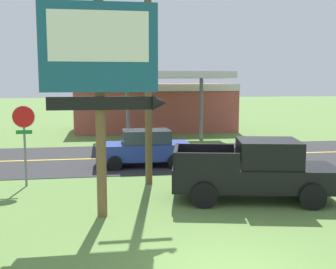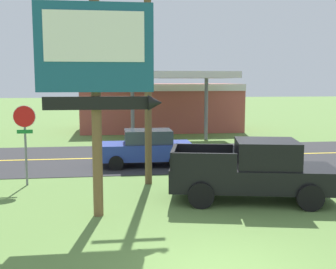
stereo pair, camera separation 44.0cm
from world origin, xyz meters
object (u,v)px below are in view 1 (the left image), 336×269
(utility_pole, at_px, (148,67))
(stop_sign, at_px, (24,131))
(motel_sign, at_px, (102,67))
(car_blue_near_lane, at_px, (144,148))
(gas_station, at_px, (154,105))
(pickup_black_parked_on_lawn, at_px, (255,170))

(utility_pole, bearing_deg, stop_sign, 175.76)
(motel_sign, relative_size, utility_pole, 0.77)
(stop_sign, relative_size, car_blue_near_lane, 0.70)
(motel_sign, height_order, utility_pole, utility_pole)
(stop_sign, distance_m, gas_station, 18.12)
(gas_station, height_order, pickup_black_parked_on_lawn, gas_station)
(stop_sign, xyz_separation_m, utility_pole, (4.47, -0.33, 2.31))
(motel_sign, bearing_deg, car_blue_near_lane, 75.61)
(gas_station, relative_size, pickup_black_parked_on_lawn, 2.18)
(stop_sign, relative_size, pickup_black_parked_on_lawn, 0.54)
(car_blue_near_lane, bearing_deg, stop_sign, -146.66)
(utility_pole, xyz_separation_m, gas_station, (2.32, 17.12, -2.40))
(stop_sign, bearing_deg, motel_sign, -55.00)
(pickup_black_parked_on_lawn, distance_m, car_blue_near_lane, 6.71)
(pickup_black_parked_on_lawn, bearing_deg, gas_station, 92.47)
(pickup_black_parked_on_lawn, bearing_deg, motel_sign, -167.58)
(gas_station, bearing_deg, car_blue_near_lane, -98.98)
(gas_station, xyz_separation_m, pickup_black_parked_on_lawn, (0.85, -19.74, -0.98))
(gas_station, distance_m, car_blue_near_lane, 13.97)
(pickup_black_parked_on_lawn, relative_size, car_blue_near_lane, 1.31)
(stop_sign, relative_size, utility_pole, 0.37)
(motel_sign, xyz_separation_m, pickup_black_parked_on_lawn, (4.84, 1.07, -3.23))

